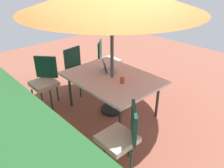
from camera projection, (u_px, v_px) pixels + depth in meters
ground_plane at (112, 111)px, 4.40m from camera, size 10.00×10.00×0.02m
dining_table at (112, 79)px, 4.07m from camera, size 1.71×1.26×0.74m
chair_northwest at (122, 135)px, 2.92m from camera, size 0.59×0.59×0.98m
chair_east at (78, 68)px, 4.87m from camera, size 0.49×0.48×0.98m
chair_southeast at (106, 59)px, 5.36m from camera, size 0.59×0.59×0.98m
chair_northeast at (45, 79)px, 4.38m from camera, size 0.58×0.59×0.98m
laptop at (108, 69)px, 4.26m from camera, size 0.40×0.38×0.21m
cup at (122, 80)px, 3.81m from camera, size 0.08×0.08×0.10m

